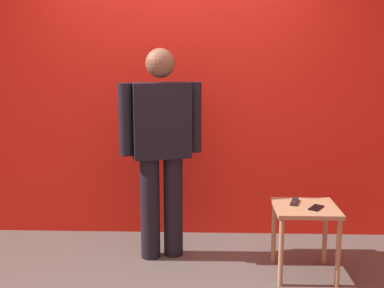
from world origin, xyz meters
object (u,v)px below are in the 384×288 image
Objects in this scene: cell_phone at (316,208)px; tv_remote at (294,202)px; standing_person at (161,143)px; side_table at (305,218)px.

tv_remote is (-0.14, 0.13, 0.01)m from cell_phone.
tv_remote is (1.03, -0.23, -0.40)m from standing_person.
standing_person is 1.13m from tv_remote.
side_table is 3.72× the size of cell_phone.
tv_remote reaches higher than side_table.
tv_remote is (-0.07, 0.08, 0.10)m from side_table.
standing_person is at bearing -175.74° from tv_remote.
tv_remote is at bearing 169.42° from cell_phone.
cell_phone is at bearing -38.62° from side_table.
side_table is at bearing -15.48° from standing_person.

